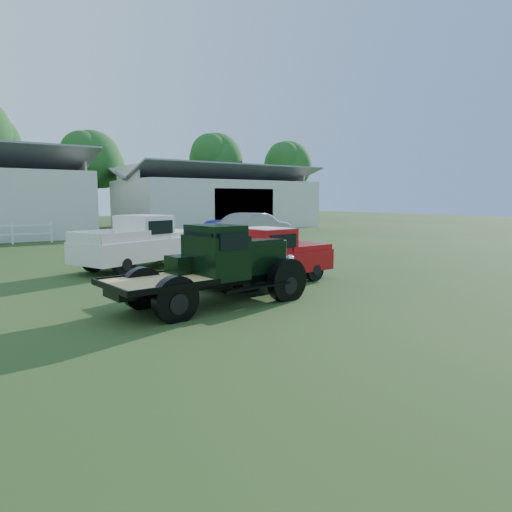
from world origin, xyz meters
TOP-DOWN VIEW (x-y plane):
  - ground at (0.00, 0.00)m, footprint 120.00×120.00m
  - shed_right at (14.00, 27.00)m, footprint 16.80×9.20m
  - tree_c at (5.00, 33.00)m, footprint 5.40×5.40m
  - tree_d at (18.00, 34.00)m, footprint 6.00×6.00m
  - tree_e at (26.00, 32.00)m, footprint 5.70×5.70m
  - vintage_flatbed at (-1.13, 1.07)m, footprint 4.88×2.27m
  - red_pickup at (1.48, 2.66)m, footprint 4.67×2.16m
  - white_pickup at (-0.37, 7.47)m, footprint 5.44×3.62m
  - misc_car_blue at (6.92, 13.78)m, footprint 4.54×2.83m
  - misc_car_grey at (8.39, 13.03)m, footprint 5.47×3.46m

SIDE VIEW (x-z plane):
  - ground at x=0.00m, z-range 0.00..0.00m
  - misc_car_blue at x=6.92m, z-range 0.00..1.44m
  - red_pickup at x=1.48m, z-range 0.00..1.65m
  - misc_car_grey at x=8.39m, z-range 0.00..1.70m
  - white_pickup at x=-0.37m, z-range 0.00..1.86m
  - vintage_flatbed at x=-1.13m, z-range 0.00..1.88m
  - shed_right at x=14.00m, z-range 0.00..5.20m
  - tree_c at x=5.00m, z-range 0.00..9.00m
  - tree_e at x=26.00m, z-range 0.00..9.50m
  - tree_d at x=18.00m, z-range 0.00..10.00m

